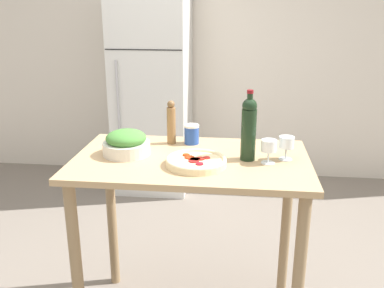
# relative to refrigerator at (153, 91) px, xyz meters

# --- Properties ---
(wall_back) EXTENTS (6.40, 0.08, 2.60)m
(wall_back) POSITION_rel_refrigerator_xyz_m (0.57, 0.39, 0.38)
(wall_back) COLOR silver
(wall_back) RESTS_ON ground_plane
(refrigerator) EXTENTS (0.66, 0.71, 1.84)m
(refrigerator) POSITION_rel_refrigerator_xyz_m (0.00, 0.00, 0.00)
(refrigerator) COLOR silver
(refrigerator) RESTS_ON ground_plane
(prep_counter) EXTENTS (1.15, 0.69, 0.96)m
(prep_counter) POSITION_rel_refrigerator_xyz_m (0.57, -1.87, -0.13)
(prep_counter) COLOR tan
(prep_counter) RESTS_ON ground_plane
(wine_bottle) EXTENTS (0.07, 0.07, 0.34)m
(wine_bottle) POSITION_rel_refrigerator_xyz_m (0.85, -1.87, 0.20)
(wine_bottle) COLOR black
(wine_bottle) RESTS_ON prep_counter
(wine_glass_near) EXTENTS (0.07, 0.07, 0.12)m
(wine_glass_near) POSITION_rel_refrigerator_xyz_m (0.94, -1.91, 0.12)
(wine_glass_near) COLOR silver
(wine_glass_near) RESTS_ON prep_counter
(wine_glass_far) EXTENTS (0.07, 0.07, 0.12)m
(wine_glass_far) POSITION_rel_refrigerator_xyz_m (1.03, -1.85, 0.12)
(wine_glass_far) COLOR silver
(wine_glass_far) RESTS_ON prep_counter
(pepper_mill) EXTENTS (0.05, 0.05, 0.24)m
(pepper_mill) POSITION_rel_refrigerator_xyz_m (0.44, -1.65, 0.15)
(pepper_mill) COLOR olive
(pepper_mill) RESTS_ON prep_counter
(salad_bowl) EXTENTS (0.24, 0.24, 0.13)m
(salad_bowl) POSITION_rel_refrigerator_xyz_m (0.25, -1.86, 0.10)
(salad_bowl) COLOR silver
(salad_bowl) RESTS_ON prep_counter
(homemade_pizza) EXTENTS (0.29, 0.29, 0.04)m
(homemade_pizza) POSITION_rel_refrigerator_xyz_m (0.61, -1.97, 0.06)
(homemade_pizza) COLOR beige
(homemade_pizza) RESTS_ON prep_counter
(salt_canister) EXTENTS (0.08, 0.08, 0.11)m
(salt_canister) POSITION_rel_refrigerator_xyz_m (0.55, -1.65, 0.09)
(salt_canister) COLOR #284CA3
(salt_canister) RESTS_ON prep_counter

